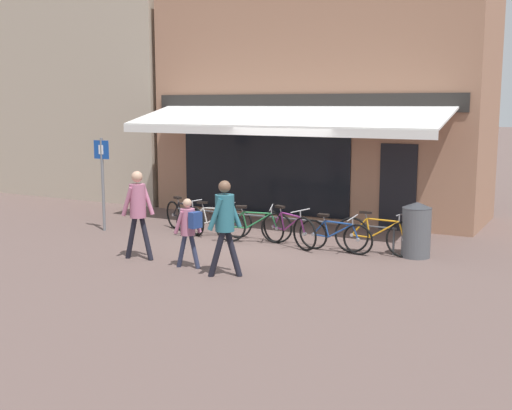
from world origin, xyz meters
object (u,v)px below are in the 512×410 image
object	(u,v)px
bicycle_purple	(288,229)
pedestrian_second_adult	(138,205)
litter_bin	(416,230)
bicycle_silver	(214,221)
bicycle_orange	(377,236)
bicycle_black	(184,217)
parking_sign	(102,174)
bicycle_blue	(335,236)
bicycle_green	(253,226)
pedestrian_adult	(225,218)
pedestrian_child	(189,225)

from	to	relation	value
bicycle_purple	pedestrian_second_adult	xyz separation A→B (m)	(-2.11, -2.42, 0.70)
pedestrian_second_adult	litter_bin	bearing A→B (deg)	-140.00
bicycle_silver	bicycle_orange	size ratio (longest dim) A/B	0.96
bicycle_orange	litter_bin	world-z (taller)	litter_bin
pedestrian_second_adult	bicycle_black	bearing A→B (deg)	-64.36
pedestrian_second_adult	parking_sign	distance (m)	3.23
bicycle_purple	bicycle_blue	bearing A→B (deg)	23.27
pedestrian_second_adult	parking_sign	size ratio (longest dim) A/B	0.79
pedestrian_second_adult	bicycle_green	bearing A→B (deg)	-108.12
bicycle_blue	pedestrian_adult	world-z (taller)	pedestrian_adult
bicycle_green	litter_bin	distance (m)	3.52
bicycle_black	bicycle_orange	xyz separation A→B (m)	(4.78, -0.06, 0.02)
bicycle_silver	litter_bin	bearing A→B (deg)	-14.93
bicycle_orange	parking_sign	bearing A→B (deg)	-177.65
bicycle_green	pedestrian_child	xyz separation A→B (m)	(0.01, -2.49, 0.45)
parking_sign	litter_bin	bearing A→B (deg)	6.89
bicycle_silver	bicycle_black	bearing A→B (deg)	152.77
bicycle_purple	pedestrian_adult	distance (m)	2.78
bicycle_green	bicycle_orange	world-z (taller)	bicycle_orange
bicycle_blue	bicycle_silver	bearing A→B (deg)	-179.01
pedestrian_child	bicycle_silver	bearing A→B (deg)	-54.98
bicycle_silver	bicycle_purple	size ratio (longest dim) A/B	1.06
bicycle_green	parking_sign	world-z (taller)	parking_sign
bicycle_black	bicycle_green	world-z (taller)	bicycle_green
bicycle_green	bicycle_blue	xyz separation A→B (m)	(1.92, 0.01, -0.02)
bicycle_orange	pedestrian_child	bearing A→B (deg)	-139.19
bicycle_silver	bicycle_blue	distance (m)	3.03
bicycle_purple	parking_sign	world-z (taller)	parking_sign
bicycle_blue	parking_sign	bearing A→B (deg)	-171.84
pedestrian_adult	bicycle_orange	bearing A→B (deg)	-131.12
bicycle_orange	pedestrian_child	size ratio (longest dim) A/B	1.37
bicycle_black	litter_bin	size ratio (longest dim) A/B	1.47
pedestrian_adult	litter_bin	size ratio (longest dim) A/B	1.55
litter_bin	pedestrian_child	bearing A→B (deg)	-140.33
bicycle_black	bicycle_silver	world-z (taller)	bicycle_black
bicycle_blue	litter_bin	bearing A→B (deg)	17.13
bicycle_black	pedestrian_child	size ratio (longest dim) A/B	1.24
bicycle_purple	bicycle_blue	world-z (taller)	bicycle_purple
bicycle_green	bicycle_purple	xyz separation A→B (m)	(0.85, 0.03, 0.01)
bicycle_orange	pedestrian_second_adult	xyz separation A→B (m)	(-4.02, -2.60, 0.69)
parking_sign	bicycle_black	bearing A→B (deg)	22.59
bicycle_green	bicycle_purple	distance (m)	0.85
pedestrian_adult	pedestrian_child	world-z (taller)	pedestrian_adult
bicycle_blue	pedestrian_adult	size ratio (longest dim) A/B	0.96
bicycle_orange	pedestrian_child	xyz separation A→B (m)	(-2.75, -2.70, 0.43)
pedestrian_child	litter_bin	bearing A→B (deg)	-128.41
bicycle_purple	litter_bin	bearing A→B (deg)	32.30
bicycle_orange	pedestrian_adult	xyz separation A→B (m)	(-1.86, -2.88, 0.66)
pedestrian_second_adult	bicycle_orange	bearing A→B (deg)	-137.50
parking_sign	pedestrian_second_adult	bearing A→B (deg)	-36.24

